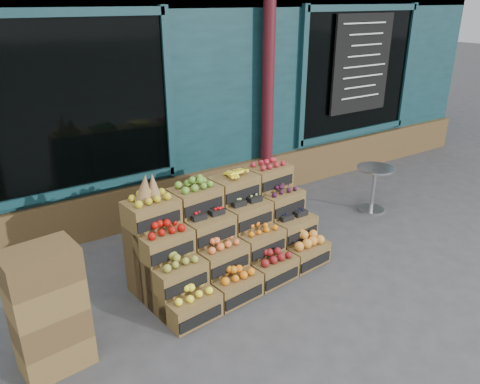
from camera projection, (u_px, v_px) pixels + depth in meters
ground at (289, 277)px, 5.28m from camera, size 60.00×60.00×0.00m
shop_facade at (111, 30)px, 8.28m from camera, size 12.00×6.24×4.80m
crate_display at (228, 240)px, 5.24m from camera, size 2.23×1.25×1.34m
spare_crates at (48, 310)px, 3.81m from camera, size 0.60×0.45×1.13m
bistro_table at (374, 184)px, 6.80m from camera, size 0.53×0.53×0.67m
shopkeeper at (86, 149)px, 6.42m from camera, size 0.77×0.54×2.01m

